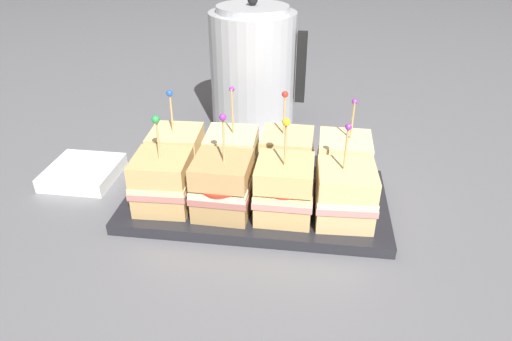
{
  "coord_description": "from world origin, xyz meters",
  "views": [
    {
      "loc": [
        0.08,
        -0.61,
        0.42
      ],
      "look_at": [
        0.0,
        0.0,
        0.06
      ],
      "focal_mm": 32.0,
      "sensor_mm": 36.0,
      "label": 1
    }
  ],
  "objects_px": {
    "sandwich_back_center_left": "(232,156)",
    "sandwich_front_far_right": "(345,195)",
    "sandwich_front_center_right": "(284,189)",
    "sandwich_back_center_right": "(286,159)",
    "sandwich_front_center_left": "(222,186)",
    "napkin_stack": "(83,172)",
    "sandwich_front_far_left": "(163,182)",
    "sandwich_back_far_right": "(343,163)",
    "sandwich_back_far_left": "(177,154)",
    "serving_platter": "(256,200)",
    "kettle_steel": "(253,69)"
  },
  "relations": [
    {
      "from": "sandwich_back_center_left",
      "to": "sandwich_front_far_right",
      "type": "bearing_deg",
      "value": -27.05
    },
    {
      "from": "sandwich_front_center_right",
      "to": "sandwich_back_center_right",
      "type": "relative_size",
      "value": 1.0
    },
    {
      "from": "sandwich_front_center_left",
      "to": "sandwich_front_far_right",
      "type": "xyz_separation_m",
      "value": [
        0.18,
        0.0,
        -0.0
      ]
    },
    {
      "from": "sandwich_front_center_right",
      "to": "napkin_stack",
      "type": "distance_m",
      "value": 0.38
    },
    {
      "from": "sandwich_front_far_left",
      "to": "napkin_stack",
      "type": "xyz_separation_m",
      "value": [
        -0.18,
        0.09,
        -0.05
      ]
    },
    {
      "from": "sandwich_front_center_right",
      "to": "sandwich_front_far_right",
      "type": "xyz_separation_m",
      "value": [
        0.09,
        0.0,
        -0.0
      ]
    },
    {
      "from": "sandwich_front_far_left",
      "to": "sandwich_front_far_right",
      "type": "distance_m",
      "value": 0.27
    },
    {
      "from": "sandwich_front_far_left",
      "to": "sandwich_back_far_right",
      "type": "bearing_deg",
      "value": 18.37
    },
    {
      "from": "sandwich_front_far_left",
      "to": "sandwich_back_far_left",
      "type": "bearing_deg",
      "value": 92.56
    },
    {
      "from": "serving_platter",
      "to": "sandwich_back_center_left",
      "type": "height_order",
      "value": "sandwich_back_center_left"
    },
    {
      "from": "sandwich_back_center_left",
      "to": "sandwich_back_center_right",
      "type": "xyz_separation_m",
      "value": [
        0.09,
        -0.0,
        0.0
      ]
    },
    {
      "from": "sandwich_back_far_left",
      "to": "serving_platter",
      "type": "bearing_deg",
      "value": -17.69
    },
    {
      "from": "sandwich_front_center_left",
      "to": "sandwich_back_center_right",
      "type": "xyz_separation_m",
      "value": [
        0.09,
        0.1,
        -0.0
      ]
    },
    {
      "from": "napkin_stack",
      "to": "kettle_steel",
      "type": "bearing_deg",
      "value": 45.59
    },
    {
      "from": "sandwich_front_far_right",
      "to": "sandwich_back_center_right",
      "type": "distance_m",
      "value": 0.13
    },
    {
      "from": "sandwich_front_center_right",
      "to": "sandwich_back_far_right",
      "type": "height_order",
      "value": "sandwich_front_center_right"
    },
    {
      "from": "sandwich_front_center_left",
      "to": "sandwich_back_center_right",
      "type": "relative_size",
      "value": 1.01
    },
    {
      "from": "sandwich_back_far_left",
      "to": "sandwich_front_far_right",
      "type": "bearing_deg",
      "value": -18.02
    },
    {
      "from": "sandwich_front_far_right",
      "to": "sandwich_front_center_right",
      "type": "bearing_deg",
      "value": -179.77
    },
    {
      "from": "sandwich_back_far_left",
      "to": "sandwich_back_far_right",
      "type": "relative_size",
      "value": 1.0
    },
    {
      "from": "sandwich_front_center_right",
      "to": "sandwich_back_center_left",
      "type": "xyz_separation_m",
      "value": [
        -0.09,
        0.09,
        -0.0
      ]
    },
    {
      "from": "sandwich_back_far_right",
      "to": "napkin_stack",
      "type": "height_order",
      "value": "sandwich_back_far_right"
    },
    {
      "from": "sandwich_front_center_left",
      "to": "sandwich_back_far_left",
      "type": "relative_size",
      "value": 1.04
    },
    {
      "from": "sandwich_front_far_right",
      "to": "sandwich_back_far_right",
      "type": "bearing_deg",
      "value": 89.84
    },
    {
      "from": "sandwich_back_far_left",
      "to": "sandwich_back_center_left",
      "type": "relative_size",
      "value": 0.94
    },
    {
      "from": "sandwich_back_center_left",
      "to": "sandwich_back_far_right",
      "type": "height_order",
      "value": "sandwich_back_center_left"
    },
    {
      "from": "sandwich_back_center_right",
      "to": "napkin_stack",
      "type": "distance_m",
      "value": 0.36
    },
    {
      "from": "sandwich_front_far_right",
      "to": "sandwich_back_far_left",
      "type": "xyz_separation_m",
      "value": [
        -0.28,
        0.09,
        0.0
      ]
    },
    {
      "from": "sandwich_front_center_left",
      "to": "sandwich_front_center_right",
      "type": "xyz_separation_m",
      "value": [
        0.09,
        0.0,
        -0.0
      ]
    },
    {
      "from": "sandwich_back_center_left",
      "to": "napkin_stack",
      "type": "bearing_deg",
      "value": -179.04
    },
    {
      "from": "sandwich_front_far_right",
      "to": "sandwich_back_far_right",
      "type": "xyz_separation_m",
      "value": [
        0.0,
        0.09,
        0.0
      ]
    },
    {
      "from": "serving_platter",
      "to": "sandwich_back_far_left",
      "type": "distance_m",
      "value": 0.16
    },
    {
      "from": "kettle_steel",
      "to": "napkin_stack",
      "type": "xyz_separation_m",
      "value": [
        -0.27,
        -0.27,
        -0.11
      ]
    },
    {
      "from": "sandwich_front_far_right",
      "to": "kettle_steel",
      "type": "relative_size",
      "value": 0.56
    },
    {
      "from": "sandwich_back_center_right",
      "to": "kettle_steel",
      "type": "distance_m",
      "value": 0.29
    },
    {
      "from": "sandwich_back_center_left",
      "to": "serving_platter",
      "type": "bearing_deg",
      "value": -45.82
    },
    {
      "from": "sandwich_front_center_right",
      "to": "sandwich_back_center_left",
      "type": "relative_size",
      "value": 0.97
    },
    {
      "from": "napkin_stack",
      "to": "sandwich_front_far_right",
      "type": "bearing_deg",
      "value": -11.12
    },
    {
      "from": "serving_platter",
      "to": "sandwich_front_center_right",
      "type": "bearing_deg",
      "value": -43.6
    },
    {
      "from": "sandwich_front_center_left",
      "to": "napkin_stack",
      "type": "bearing_deg",
      "value": 161.25
    },
    {
      "from": "sandwich_front_center_right",
      "to": "napkin_stack",
      "type": "xyz_separation_m",
      "value": [
        -0.36,
        0.09,
        -0.05
      ]
    },
    {
      "from": "sandwich_back_far_left",
      "to": "sandwich_back_far_right",
      "type": "height_order",
      "value": "same"
    },
    {
      "from": "sandwich_back_center_left",
      "to": "kettle_steel",
      "type": "height_order",
      "value": "kettle_steel"
    },
    {
      "from": "sandwich_back_center_left",
      "to": "napkin_stack",
      "type": "xyz_separation_m",
      "value": [
        -0.27,
        -0.0,
        -0.05
      ]
    },
    {
      "from": "sandwich_back_far_left",
      "to": "sandwich_back_center_left",
      "type": "bearing_deg",
      "value": 2.2
    },
    {
      "from": "napkin_stack",
      "to": "sandwich_back_center_right",
      "type": "bearing_deg",
      "value": 0.71
    },
    {
      "from": "serving_platter",
      "to": "napkin_stack",
      "type": "height_order",
      "value": "napkin_stack"
    },
    {
      "from": "sandwich_back_center_left",
      "to": "sandwich_back_center_right",
      "type": "bearing_deg",
      "value": -0.0
    },
    {
      "from": "serving_platter",
      "to": "sandwich_front_far_left",
      "type": "relative_size",
      "value": 2.74
    },
    {
      "from": "sandwich_front_far_right",
      "to": "kettle_steel",
      "type": "xyz_separation_m",
      "value": [
        -0.18,
        0.36,
        0.06
      ]
    }
  ]
}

